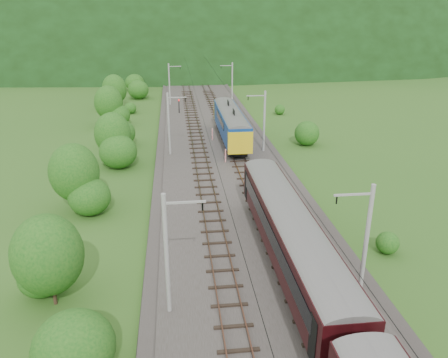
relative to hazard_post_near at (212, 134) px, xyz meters
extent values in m
plane|color=#2A581B|center=(0.09, -38.06, -1.15)|extent=(600.00, 600.00, 0.00)
cube|color=#38332D|center=(0.09, -28.06, -1.00)|extent=(14.00, 220.00, 0.30)
cube|color=#553324|center=(-3.02, -28.06, -0.65)|extent=(0.08, 220.00, 0.15)
cube|color=#553324|center=(-1.59, -28.06, -0.65)|extent=(0.08, 220.00, 0.15)
cube|color=black|center=(-2.31, -28.06, -0.79)|extent=(2.40, 220.00, 0.12)
cube|color=#553324|center=(1.78, -28.06, -0.65)|extent=(0.08, 220.00, 0.15)
cube|color=#553324|center=(3.21, -28.06, -0.65)|extent=(0.08, 220.00, 0.15)
cube|color=black|center=(2.49, -28.06, -0.79)|extent=(2.40, 220.00, 0.12)
cylinder|color=gray|center=(-6.11, -38.06, 3.15)|extent=(0.28, 0.28, 8.00)
cube|color=gray|center=(-4.91, -38.06, 6.55)|extent=(2.40, 0.12, 0.12)
cylinder|color=black|center=(-3.91, -38.06, 6.25)|extent=(0.10, 0.10, 0.50)
cylinder|color=gray|center=(-6.11, -6.06, 3.15)|extent=(0.28, 0.28, 8.00)
cube|color=gray|center=(-4.91, -6.06, 6.55)|extent=(2.40, 0.12, 0.12)
cylinder|color=black|center=(-3.91, -6.06, 6.25)|extent=(0.10, 0.10, 0.50)
cylinder|color=gray|center=(-6.11, 25.94, 3.15)|extent=(0.28, 0.28, 8.00)
cube|color=gray|center=(-4.91, 25.94, 6.55)|extent=(2.40, 0.12, 0.12)
cylinder|color=black|center=(-3.91, 25.94, 6.25)|extent=(0.10, 0.10, 0.50)
cylinder|color=gray|center=(-6.11, 57.94, 3.15)|extent=(0.28, 0.28, 8.00)
cube|color=gray|center=(-4.91, 57.94, 6.55)|extent=(2.40, 0.12, 0.12)
cylinder|color=black|center=(-3.91, 57.94, 6.25)|extent=(0.10, 0.10, 0.50)
cylinder|color=gray|center=(-6.11, 89.94, 3.15)|extent=(0.28, 0.28, 8.00)
cube|color=gray|center=(-4.91, 89.94, 6.55)|extent=(2.40, 0.12, 0.12)
cylinder|color=black|center=(-3.91, 89.94, 6.25)|extent=(0.10, 0.10, 0.50)
cylinder|color=gray|center=(6.29, -38.06, 3.15)|extent=(0.28, 0.28, 8.00)
cube|color=gray|center=(5.09, -38.06, 6.55)|extent=(2.40, 0.12, 0.12)
cylinder|color=black|center=(4.09, -38.06, 6.25)|extent=(0.10, 0.10, 0.50)
cylinder|color=gray|center=(6.29, -6.06, 3.15)|extent=(0.28, 0.28, 8.00)
cube|color=gray|center=(5.09, -6.06, 6.55)|extent=(2.40, 0.12, 0.12)
cylinder|color=black|center=(4.09, -6.06, 6.25)|extent=(0.10, 0.10, 0.50)
cylinder|color=gray|center=(6.29, 25.94, 3.15)|extent=(0.28, 0.28, 8.00)
cube|color=gray|center=(5.09, 25.94, 6.55)|extent=(2.40, 0.12, 0.12)
cylinder|color=black|center=(4.09, 25.94, 6.25)|extent=(0.10, 0.10, 0.50)
cylinder|color=gray|center=(6.29, 57.94, 3.15)|extent=(0.28, 0.28, 8.00)
cube|color=gray|center=(5.09, 57.94, 6.55)|extent=(2.40, 0.12, 0.12)
cylinder|color=black|center=(4.09, 57.94, 6.25)|extent=(0.10, 0.10, 0.50)
cylinder|color=gray|center=(6.29, 89.94, 3.15)|extent=(0.28, 0.28, 8.00)
cube|color=gray|center=(5.09, 89.94, 6.55)|extent=(2.40, 0.12, 0.12)
cylinder|color=black|center=(4.09, 89.94, 6.25)|extent=(0.10, 0.10, 0.50)
cylinder|color=black|center=(-2.31, -28.06, 5.95)|extent=(0.03, 198.00, 0.03)
cylinder|color=black|center=(2.49, -28.06, 5.95)|extent=(0.03, 198.00, 0.03)
ellipsoid|color=black|center=(0.09, 221.94, -1.15)|extent=(504.00, 360.00, 244.00)
ellipsoid|color=black|center=(-119.91, 261.94, -1.15)|extent=(336.00, 280.00, 132.00)
cube|color=black|center=(2.49, -34.19, 1.90)|extent=(2.99, 22.69, 3.09)
cylinder|color=slate|center=(2.49, -34.19, 3.29)|extent=(2.99, 22.58, 2.99)
cube|color=black|center=(0.98, -34.19, 2.27)|extent=(0.05, 19.97, 1.19)
cube|color=black|center=(4.01, -34.19, 2.27)|extent=(0.05, 19.97, 1.19)
cube|color=black|center=(2.49, -42.14, -0.11)|extent=(2.27, 3.30, 0.93)
cube|color=black|center=(2.49, -26.25, -0.11)|extent=(2.27, 3.30, 0.93)
cube|color=navy|center=(2.49, -1.31, 1.90)|extent=(2.99, 18.56, 3.09)
cylinder|color=slate|center=(2.49, -1.31, 3.29)|extent=(2.99, 18.47, 2.99)
cube|color=black|center=(0.98, -1.31, 2.27)|extent=(0.05, 16.34, 1.19)
cube|color=black|center=(4.01, -1.31, 2.27)|extent=(0.05, 16.34, 1.19)
cube|color=black|center=(2.49, -7.81, -0.11)|extent=(2.27, 3.30, 0.93)
cube|color=black|center=(2.49, 5.18, -0.11)|extent=(2.27, 3.30, 0.93)
cube|color=gold|center=(2.49, 7.77, 1.69)|extent=(3.05, 0.50, 2.78)
cube|color=gold|center=(2.49, -10.39, 1.69)|extent=(3.05, 0.50, 2.78)
cube|color=black|center=(2.49, 1.69, 4.01)|extent=(0.08, 1.60, 0.93)
cylinder|color=red|center=(0.00, 0.00, 0.00)|extent=(0.18, 0.18, 1.69)
cylinder|color=red|center=(0.73, -10.00, -0.03)|extent=(0.17, 0.17, 1.64)
cylinder|color=black|center=(-4.47, 18.26, 0.29)|extent=(0.16, 0.16, 2.27)
sphere|color=red|center=(-4.47, 18.26, 1.48)|extent=(0.27, 0.27, 0.27)
ellipsoid|color=#164F15|center=(-10.87, -42.56, 0.75)|extent=(4.22, 4.22, 3.79)
ellipsoid|color=#164F15|center=(-14.54, -34.93, 0.27)|extent=(3.15, 3.15, 2.84)
ellipsoid|color=#164F15|center=(-13.47, -22.59, 0.62)|extent=(3.91, 3.91, 3.52)
ellipsoid|color=#164F15|center=(-12.24, -9.77, 0.89)|extent=(4.52, 4.52, 4.07)
ellipsoid|color=#164F15|center=(-12.97, -0.74, 0.75)|extent=(4.21, 4.21, 3.79)
ellipsoid|color=#164F15|center=(-14.58, 10.93, 0.65)|extent=(4.00, 4.00, 3.60)
ellipsoid|color=#164F15|center=(-13.39, 20.05, -0.13)|extent=(2.25, 2.25, 2.03)
ellipsoid|color=#164F15|center=(-12.82, 34.18, 0.82)|extent=(4.37, 4.37, 3.93)
ellipsoid|color=#164F15|center=(-14.31, 43.86, 0.84)|extent=(4.41, 4.41, 3.96)
ellipsoid|color=#164F15|center=(-14.48, 53.96, 0.54)|extent=(3.75, 3.75, 3.37)
cylinder|color=black|center=(-13.53, -36.14, 0.58)|extent=(0.24, 0.24, 3.45)
ellipsoid|color=#164F15|center=(-13.53, -36.14, 2.55)|extent=(4.44, 4.44, 5.32)
cylinder|color=black|center=(-14.81, -21.53, 0.65)|extent=(0.24, 0.24, 3.58)
ellipsoid|color=#164F15|center=(-14.81, -21.53, 2.69)|extent=(4.61, 4.61, 5.53)
cylinder|color=black|center=(-12.94, -7.83, 0.59)|extent=(0.24, 0.24, 3.47)
ellipsoid|color=#164F15|center=(-12.94, -7.83, 2.57)|extent=(4.46, 4.46, 5.35)
cylinder|color=black|center=(-15.93, 11.34, 0.64)|extent=(0.24, 0.24, 3.57)
ellipsoid|color=#164F15|center=(-15.93, 11.34, 2.68)|extent=(4.59, 4.59, 5.50)
cylinder|color=black|center=(-16.49, 24.03, 0.65)|extent=(0.24, 0.24, 3.59)
ellipsoid|color=#164F15|center=(-16.49, 24.03, 2.70)|extent=(4.62, 4.62, 5.54)
ellipsoid|color=#164F15|center=(10.89, -32.49, -0.34)|extent=(1.79, 1.79, 1.61)
ellipsoid|color=#164F15|center=(13.05, -3.20, 0.41)|extent=(3.46, 3.46, 3.11)
ellipsoid|color=#164F15|center=(13.77, 16.13, -0.32)|extent=(1.85, 1.85, 1.66)
camera|label=1|loc=(-5.26, -60.87, 16.84)|focal=35.00mm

